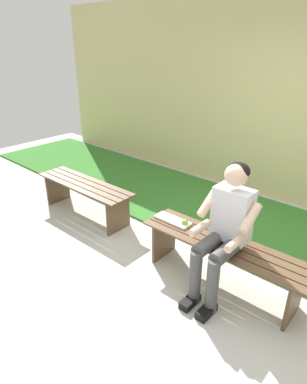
% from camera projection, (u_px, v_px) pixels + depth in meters
% --- Properties ---
extents(ground_plane, '(10.00, 7.00, 0.04)m').
position_uv_depth(ground_plane, '(73.00, 286.00, 3.27)').
color(ground_plane, beige).
extents(grass_strip, '(9.00, 1.76, 0.03)m').
position_uv_depth(grass_strip, '(201.00, 206.00, 4.77)').
color(grass_strip, '#387A2D').
rests_on(grass_strip, ground).
extents(brick_wall, '(9.50, 0.24, 2.88)m').
position_uv_depth(brick_wall, '(287.00, 101.00, 4.60)').
color(brick_wall, '#D1C684').
rests_on(brick_wall, ground).
extents(bench_near, '(1.67, 0.45, 0.48)m').
position_uv_depth(bench_near, '(222.00, 253.00, 3.14)').
color(bench_near, brown).
rests_on(bench_near, ground).
extents(bench_far, '(1.55, 0.45, 0.48)m').
position_uv_depth(bench_far, '(85.00, 191.00, 4.44)').
color(bench_far, brown).
rests_on(bench_far, ground).
extents(person_seated, '(0.50, 0.69, 1.28)m').
position_uv_depth(person_seated, '(224.00, 228.00, 2.89)').
color(person_seated, silver).
rests_on(person_seated, ground).
extents(apple, '(0.07, 0.07, 0.07)m').
position_uv_depth(apple, '(185.00, 223.00, 3.37)').
color(apple, '#72B738').
rests_on(apple, bench_near).
extents(book_open, '(0.42, 0.17, 0.02)m').
position_uv_depth(book_open, '(172.00, 220.00, 3.46)').
color(book_open, white).
rests_on(book_open, bench_near).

